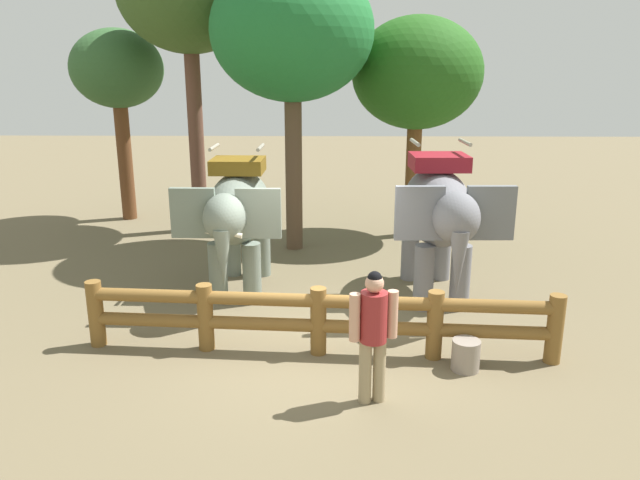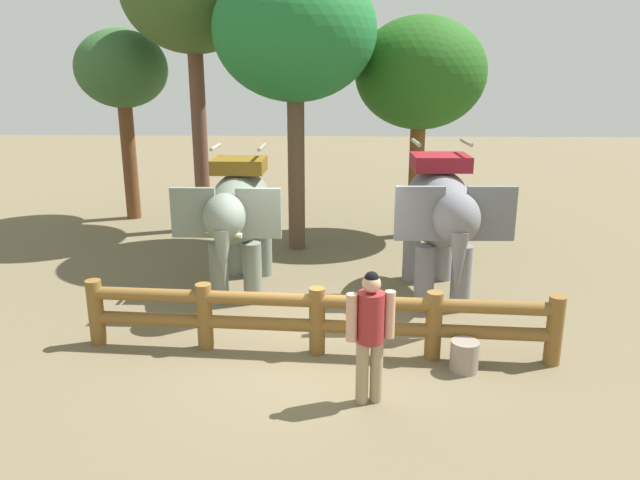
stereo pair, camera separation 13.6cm
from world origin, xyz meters
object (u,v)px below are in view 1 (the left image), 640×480
log_fence (318,316)px  tourist_woman_in_black (373,328)px  tree_far_right (417,75)px  feed_bucket (466,355)px  elephant_near_left (238,213)px  elephant_center (439,212)px  tree_deep_back (117,72)px  tree_back_center (292,33)px

log_fence → tourist_woman_in_black: bearing=-62.1°
tree_far_right → feed_bucket: tree_far_right is taller
tourist_woman_in_black → tree_far_right: size_ratio=0.33×
tourist_woman_in_black → feed_bucket: 1.84m
log_fence → elephant_near_left: (-1.56, 2.62, 0.96)m
elephant_center → tree_deep_back: tree_deep_back is taller
elephant_near_left → tree_far_right: bearing=47.7°
tourist_woman_in_black → tree_deep_back: (-6.32, 9.81, 3.03)m
log_fence → elephant_center: 3.38m
elephant_near_left → feed_bucket: elephant_near_left is taller
tourist_woman_in_black → tree_back_center: bearing=101.5°
elephant_near_left → log_fence: bearing=-59.2°
log_fence → elephant_center: size_ratio=2.10×
feed_bucket → elephant_near_left: bearing=139.9°
log_fence → elephant_near_left: elephant_near_left is taller
elephant_near_left → tree_far_right: (3.81, 4.19, 2.44)m
elephant_near_left → feed_bucket: 5.00m
tourist_woman_in_black → tree_far_right: (1.52, 8.16, 2.98)m
elephant_near_left → tree_deep_back: tree_deep_back is taller
tree_back_center → tree_deep_back: bearing=149.7°
log_fence → elephant_center: elephant_center is taller
elephant_center → tourist_woman_in_black: size_ratio=1.90×
tree_far_right → tree_deep_back: tree_far_right is taller
elephant_near_left → elephant_center: elephant_center is taller
tree_deep_back → tree_back_center: bearing=-30.3°
log_fence → tree_back_center: (-0.69, 5.58, 4.30)m
elephant_near_left → tree_far_right: 6.16m
elephant_center → tourist_woman_in_black: 4.07m
tourist_woman_in_black → tree_back_center: size_ratio=0.27×
tourist_woman_in_black → tree_back_center: 8.07m
tourist_woman_in_black → elephant_center: bearing=69.2°
elephant_center → tree_back_center: size_ratio=0.52×
elephant_center → feed_bucket: bearing=-90.6°
tree_back_center → log_fence: bearing=-83.0°
tourist_woman_in_black → log_fence: bearing=117.9°
tree_deep_back → feed_bucket: tree_deep_back is taller
tourist_woman_in_black → feed_bucket: size_ratio=3.93×
elephant_center → tree_deep_back: size_ratio=0.65×
tree_far_right → feed_bucket: size_ratio=11.90×
elephant_near_left → tree_back_center: tree_back_center is taller
tourist_woman_in_black → tree_far_right: bearing=79.4°
elephant_center → tree_far_right: size_ratio=0.63×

